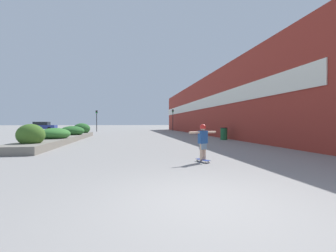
# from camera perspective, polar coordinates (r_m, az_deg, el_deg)

# --- Properties ---
(ground_plane) EXTENTS (300.00, 300.00, 0.00)m
(ground_plane) POSITION_cam_1_polar(r_m,az_deg,el_deg) (4.09, 9.16, -18.90)
(ground_plane) COLOR gray
(building_wall_right) EXTENTS (0.67, 46.04, 6.57)m
(building_wall_right) POSITION_cam_1_polar(r_m,az_deg,el_deg) (25.75, 9.98, 5.01)
(building_wall_right) COLOR maroon
(building_wall_right) RESTS_ON ground_plane
(planter_box) EXTENTS (1.95, 15.47, 1.36)m
(planter_box) POSITION_cam_1_polar(r_m,az_deg,el_deg) (18.88, -24.54, -2.10)
(planter_box) COLOR slate
(planter_box) RESTS_ON ground_plane
(skateboard) EXTENTS (0.40, 0.63, 0.09)m
(skateboard) POSITION_cam_1_polar(r_m,az_deg,el_deg) (8.06, 8.83, -8.60)
(skateboard) COLOR navy
(skateboard) RESTS_ON ground_plane
(skateboarder) EXTENTS (1.11, 0.48, 1.25)m
(skateboarder) POSITION_cam_1_polar(r_m,az_deg,el_deg) (7.97, 8.84, -3.07)
(skateboarder) COLOR tan
(skateboarder) RESTS_ON skateboard
(trash_bin) EXTENTS (0.58, 0.58, 1.00)m
(trash_bin) POSITION_cam_1_polar(r_m,az_deg,el_deg) (18.98, 14.00, -1.90)
(trash_bin) COLOR #1E5B33
(trash_bin) RESTS_ON ground_plane
(car_leftmost) EXTENTS (4.73, 1.91, 1.59)m
(car_leftmost) POSITION_cam_1_polar(r_m,az_deg,el_deg) (48.91, 13.03, 0.11)
(car_leftmost) COLOR #BCBCC1
(car_leftmost) RESTS_ON ground_plane
(car_center_left) EXTENTS (4.39, 2.06, 1.60)m
(car_center_left) POSITION_cam_1_polar(r_m,az_deg,el_deg) (46.34, -29.25, -0.01)
(car_center_left) COLOR navy
(car_center_left) RESTS_ON ground_plane
(traffic_light_left) EXTENTS (0.28, 0.30, 3.42)m
(traffic_light_left) POSITION_cam_1_polar(r_m,az_deg,el_deg) (37.88, -17.68, 2.17)
(traffic_light_left) COLOR black
(traffic_light_left) RESTS_ON ground_plane
(traffic_light_right) EXTENTS (0.28, 0.30, 3.71)m
(traffic_light_right) POSITION_cam_1_polar(r_m,az_deg,el_deg) (38.53, 1.25, 2.44)
(traffic_light_right) COLOR black
(traffic_light_right) RESTS_ON ground_plane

